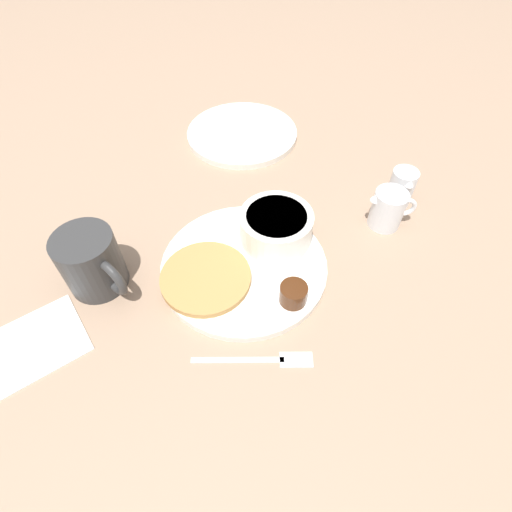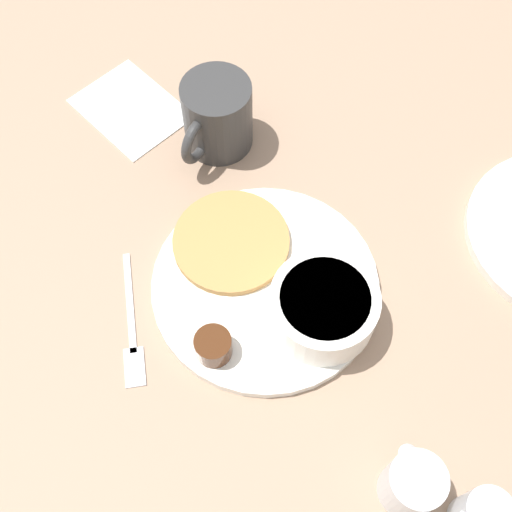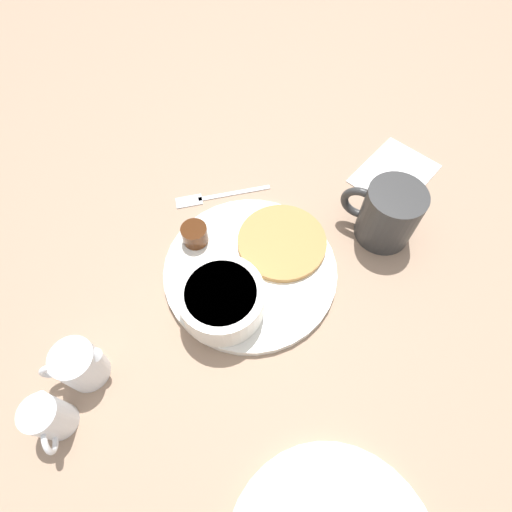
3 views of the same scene
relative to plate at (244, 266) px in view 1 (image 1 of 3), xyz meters
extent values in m
plane|color=#9E7F66|center=(0.00, 0.00, -0.01)|extent=(4.00, 4.00, 0.00)
cylinder|color=white|center=(0.00, 0.00, 0.00)|extent=(0.24, 0.24, 0.01)
cylinder|color=#B78447|center=(-0.06, 0.01, 0.01)|extent=(0.12, 0.12, 0.01)
cylinder|color=white|center=(0.07, 0.01, 0.03)|extent=(0.11, 0.11, 0.05)
cylinder|color=white|center=(0.07, 0.01, 0.05)|extent=(0.09, 0.09, 0.01)
cylinder|color=#47230F|center=(0.02, -0.09, 0.02)|extent=(0.04, 0.04, 0.03)
cylinder|color=white|center=(0.09, 0.00, 0.02)|extent=(0.04, 0.04, 0.03)
sphere|color=white|center=(0.09, 0.00, 0.04)|extent=(0.02, 0.02, 0.02)
cylinder|color=#333333|center=(-0.18, 0.10, 0.04)|extent=(0.08, 0.08, 0.09)
torus|color=#333333|center=(-0.16, 0.06, 0.04)|extent=(0.03, 0.06, 0.06)
cylinder|color=white|center=(0.23, -0.06, 0.03)|extent=(0.05, 0.05, 0.06)
torus|color=white|center=(0.25, -0.07, 0.03)|extent=(0.03, 0.02, 0.03)
cone|color=white|center=(0.21, -0.04, 0.05)|extent=(0.02, 0.02, 0.01)
cylinder|color=white|center=(0.29, -0.04, 0.02)|extent=(0.04, 0.04, 0.06)
torus|color=white|center=(0.30, -0.02, 0.03)|extent=(0.02, 0.03, 0.03)
cone|color=white|center=(0.28, -0.05, 0.05)|extent=(0.01, 0.01, 0.01)
cube|color=silver|center=(-0.09, -0.11, 0.00)|extent=(0.10, 0.07, 0.00)
cube|color=silver|center=(-0.03, -0.15, 0.00)|extent=(0.04, 0.04, 0.00)
cube|color=white|center=(-0.29, 0.06, 0.00)|extent=(0.13, 0.10, 0.00)
cylinder|color=white|center=(0.19, 0.27, 0.00)|extent=(0.21, 0.21, 0.01)
camera|label=1|loc=(-0.20, -0.29, 0.45)|focal=28.00mm
camera|label=2|loc=(0.20, -0.21, 0.60)|focal=45.00mm
camera|label=3|loc=(0.19, 0.18, 0.48)|focal=28.00mm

